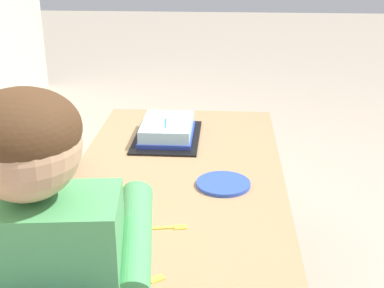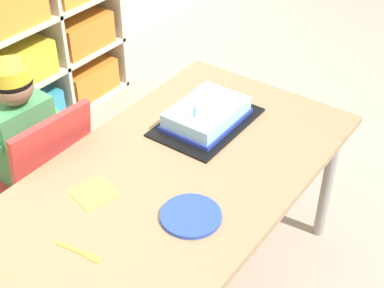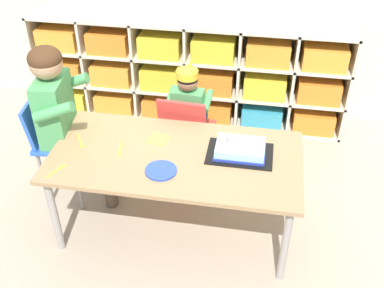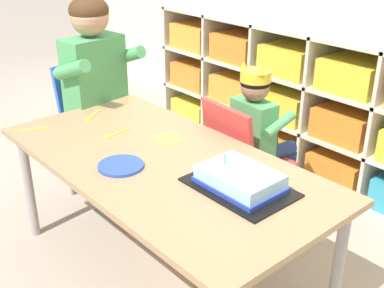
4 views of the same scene
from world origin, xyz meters
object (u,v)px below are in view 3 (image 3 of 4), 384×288
at_px(birthday_cake_on_tray, 240,150).
at_px(fork_by_napkin, 120,149).
at_px(adult_helper_seated, 65,110).
at_px(fork_at_table_front_edge, 57,170).
at_px(classroom_chair_adult_side, 53,138).
at_px(fork_scattered_mid_table, 80,141).
at_px(child_with_crown, 189,105).
at_px(paper_plate_stack, 161,171).
at_px(activity_table, 176,162).
at_px(classroom_chair_blue, 185,130).

height_order(birthday_cake_on_tray, fork_by_napkin, birthday_cake_on_tray).
xyz_separation_m(adult_helper_seated, fork_at_table_front_edge, (0.11, -0.42, -0.11)).
relative_size(classroom_chair_adult_side, fork_by_napkin, 5.25).
xyz_separation_m(fork_by_napkin, fork_at_table_front_edge, (-0.28, -0.24, 0.00)).
bearing_deg(fork_scattered_mid_table, child_with_crown, -76.39).
bearing_deg(fork_by_napkin, classroom_chair_adult_side, 62.96).
distance_m(child_with_crown, birthday_cake_on_tray, 0.66).
bearing_deg(paper_plate_stack, fork_scattered_mid_table, 160.43).
distance_m(adult_helper_seated, fork_scattered_mid_table, 0.23).
relative_size(classroom_chair_adult_side, fork_at_table_front_edge, 5.96).
xyz_separation_m(paper_plate_stack, fork_at_table_front_edge, (-0.55, -0.08, -0.00)).
xyz_separation_m(birthday_cake_on_tray, fork_by_napkin, (-0.68, -0.07, -0.03)).
bearing_deg(activity_table, fork_scattered_mid_table, 176.86).
distance_m(child_with_crown, paper_plate_stack, 0.76).
height_order(fork_scattered_mid_table, fork_at_table_front_edge, same).
bearing_deg(activity_table, child_with_crown, 92.64).
height_order(adult_helper_seated, fork_by_napkin, adult_helper_seated).
bearing_deg(paper_plate_stack, classroom_chair_blue, 88.94).
height_order(child_with_crown, fork_by_napkin, child_with_crown).
distance_m(classroom_chair_adult_side, paper_plate_stack, 0.84).
distance_m(classroom_chair_adult_side, fork_scattered_mid_table, 0.30).
xyz_separation_m(activity_table, classroom_chair_adult_side, (-0.82, 0.17, -0.05)).
xyz_separation_m(classroom_chair_adult_side, paper_plate_stack, (0.77, -0.32, 0.10)).
relative_size(activity_table, birthday_cake_on_tray, 3.81).
distance_m(classroom_chair_blue, fork_by_napkin, 0.60).
relative_size(activity_table, adult_helper_seated, 1.31).
distance_m(fork_by_napkin, fork_at_table_front_edge, 0.37).
relative_size(classroom_chair_blue, fork_by_napkin, 4.81).
height_order(adult_helper_seated, fork_scattered_mid_table, adult_helper_seated).
height_order(classroom_chair_blue, fork_scattered_mid_table, classroom_chair_blue).
bearing_deg(birthday_cake_on_tray, classroom_chair_blue, 132.54).
xyz_separation_m(paper_plate_stack, fork_scattered_mid_table, (-0.52, 0.19, -0.00)).
distance_m(classroom_chair_blue, paper_plate_stack, 0.67).
xyz_separation_m(classroom_chair_blue, fork_by_napkin, (-0.28, -0.50, 0.17)).
bearing_deg(birthday_cake_on_tray, activity_table, -169.05).
relative_size(birthday_cake_on_tray, paper_plate_stack, 2.15).
xyz_separation_m(fork_scattered_mid_table, fork_at_table_front_edge, (-0.03, -0.27, 0.00)).
distance_m(activity_table, birthday_cake_on_tray, 0.37).
xyz_separation_m(child_with_crown, fork_at_table_front_edge, (-0.57, -0.85, 0.04)).
distance_m(activity_table, paper_plate_stack, 0.17).
bearing_deg(child_with_crown, fork_at_table_front_edge, 60.15).
distance_m(paper_plate_stack, fork_by_napkin, 0.31).
relative_size(child_with_crown, adult_helper_seated, 0.78).
relative_size(birthday_cake_on_tray, fork_by_napkin, 2.67).
xyz_separation_m(adult_helper_seated, fork_scattered_mid_table, (0.14, -0.15, -0.11)).
bearing_deg(child_with_crown, fork_by_napkin, 68.58).
relative_size(adult_helper_seated, paper_plate_stack, 6.25).
bearing_deg(classroom_chair_adult_side, child_with_crown, -67.33).
height_order(activity_table, birthday_cake_on_tray, birthday_cake_on_tray).
distance_m(adult_helper_seated, fork_by_napkin, 0.44).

